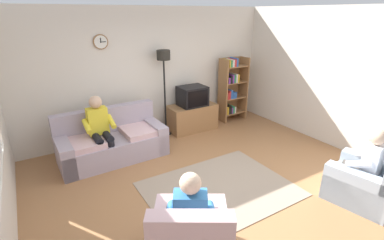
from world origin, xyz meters
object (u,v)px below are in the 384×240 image
Objects in this scene: couch at (112,142)px; person_on_couch at (100,127)px; tv at (192,96)px; floor_lamp at (164,70)px; person_in_right_armchair at (364,161)px; tv_stand at (192,117)px; bookshelf at (231,88)px; armchair_near_bookshelf at (366,183)px; person_in_left_armchair at (190,212)px.

person_on_couch is at bearing -152.38° from couch.
floor_lamp is (-0.62, 0.12, 0.64)m from tv.
tv_stand is at bearing 101.66° from person_in_right_armchair.
bookshelf is 1.53× the size of armchair_near_bookshelf.
bookshelf is at bearing 83.17° from armchair_near_bookshelf.
person_in_left_armchair is 1.00× the size of person_in_right_armchair.
bookshelf is at bearing 82.72° from person_in_right_armchair.
tv_stand is 3.70m from person_in_left_armchair.
armchair_near_bookshelf is 0.83× the size of person_on_couch.
armchair_near_bookshelf is 0.33m from person_in_right_armchair.
person_on_couch reaches higher than person_in_left_armchair.
tv is at bearing 10.91° from couch.
person_on_couch is 1.11× the size of person_in_right_armchair.
armchair_near_bookshelf is at bearing -78.26° from tv.
person_on_couch is at bearing 133.66° from armchair_near_bookshelf.
armchair_near_bookshelf is 2.72m from person_in_left_armchair.
tv_stand is 3.58m from person_in_right_armchair.
bookshelf reaches higher than tv.
floor_lamp is (-1.80, 0.03, 0.63)m from bookshelf.
bookshelf reaches higher than armchair_near_bookshelf.
bookshelf is at bearing 9.83° from person_on_couch.
floor_lamp reaches higher than tv_stand.
tv is 0.54× the size of person_in_right_armchair.
floor_lamp is 1.65× the size of person_in_left_armchair.
person_in_right_armchair is (-0.02, 0.09, 0.32)m from armchair_near_bookshelf.
floor_lamp reaches higher than tv.
person_in_right_armchair is at bearing -97.28° from bookshelf.
tv_stand is 0.52m from tv.
tv is at bearing -175.53° from bookshelf.
tv_stand is 0.98× the size of person_in_right_armchair.
person_in_left_armchair is at bearing -121.62° from tv.
person_on_couch is at bearing -170.17° from bookshelf.
bookshelf is 1.91m from floor_lamp.
couch is 3.20× the size of tv.
tv is 0.59× the size of armchair_near_bookshelf.
bookshelf is 3.60m from person_in_right_armchair.
tv_stand is at bearing 58.57° from person_in_left_armchair.
person_on_couch reaches higher than couch.
floor_lamp is 1.81× the size of armchair_near_bookshelf.
tv_stand is 0.59× the size of floor_lamp.
person_in_left_armchair is at bearing 172.43° from person_in_right_armchair.
bookshelf is (3.16, 0.47, 0.50)m from couch.
person_on_couch reaches higher than tv_stand.
tv is at bearing 58.38° from person_in_left_armchair.
floor_lamp is 1.49× the size of person_on_couch.
person_on_couch is at bearing -167.34° from tv.
person_in_left_armchair is at bearing -121.43° from tv_stand.
bookshelf is 1.40× the size of person_in_right_armchair.
bookshelf is at bearing 4.47° from tv.
armchair_near_bookshelf is 0.91× the size of person_in_right_armchair.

